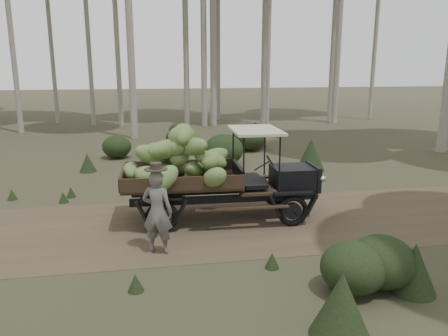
% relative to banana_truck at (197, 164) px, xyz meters
% --- Properties ---
extents(ground, '(120.00, 120.00, 0.00)m').
position_rel_banana_truck_xyz_m(ground, '(-1.69, -0.41, -1.36)').
color(ground, '#473D2B').
rests_on(ground, ground).
extents(dirt_track, '(70.00, 4.00, 0.01)m').
position_rel_banana_truck_xyz_m(dirt_track, '(-1.69, -0.41, -1.36)').
color(dirt_track, brown).
rests_on(dirt_track, ground).
extents(banana_truck, '(4.76, 2.41, 2.39)m').
position_rel_banana_truck_xyz_m(banana_truck, '(0.00, 0.00, 0.00)').
color(banana_truck, black).
rests_on(banana_truck, ground).
extents(farmer, '(0.71, 0.60, 1.81)m').
position_rel_banana_truck_xyz_m(farmer, '(-0.98, -1.72, -0.51)').
color(farmer, '#5E5B56').
rests_on(farmer, ground).
extents(undergrowth, '(23.30, 21.91, 1.40)m').
position_rel_banana_truck_xyz_m(undergrowth, '(-3.51, -0.14, -0.85)').
color(undergrowth, '#233319').
rests_on(undergrowth, ground).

